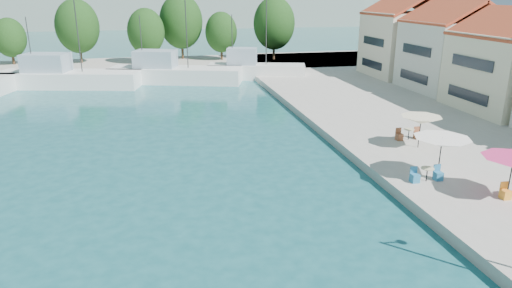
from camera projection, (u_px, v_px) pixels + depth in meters
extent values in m
cube|color=#A6A296|center=(141.00, 67.00, 64.94)|extent=(90.00, 16.00, 0.60)
cube|color=gray|center=(74.00, 0.00, 144.28)|extent=(180.00, 40.00, 16.00)
cube|color=gray|center=(272.00, 4.00, 177.62)|extent=(140.00, 40.00, 12.00)
cube|color=silver|center=(451.00, 56.00, 47.03)|extent=(8.00, 8.50, 7.00)
pyramid|color=#B75128|center=(458.00, 2.00, 45.36)|extent=(8.40, 8.80, 1.80)
cube|color=beige|center=(406.00, 44.00, 55.30)|extent=(8.60, 8.50, 7.50)
cube|color=white|center=(70.00, 81.00, 52.14)|extent=(16.45, 7.68, 2.20)
cube|color=#8B9FAB|center=(46.00, 62.00, 51.52)|extent=(5.38, 4.19, 2.00)
cylinder|color=#2D2D2D|center=(78.00, 35.00, 50.51)|extent=(0.12, 0.12, 8.00)
cylinder|color=#2D2D2D|center=(30.00, 44.00, 50.91)|extent=(0.10, 0.10, 6.00)
cube|color=silver|center=(176.00, 77.00, 54.83)|extent=(16.21, 8.55, 2.20)
cube|color=#8B9FAB|center=(155.00, 59.00, 54.36)|extent=(5.43, 4.39, 2.00)
cylinder|color=#2D2D2D|center=(187.00, 33.00, 53.10)|extent=(0.12, 0.12, 8.00)
cylinder|color=#2D2D2D|center=(141.00, 42.00, 53.86)|extent=(0.10, 0.10, 6.00)
cube|color=silver|center=(256.00, 73.00, 57.24)|extent=(12.43, 6.27, 2.20)
cube|color=#8B9FAB|center=(242.00, 56.00, 56.68)|extent=(4.13, 3.30, 2.00)
cylinder|color=#2D2D2D|center=(266.00, 32.00, 55.56)|extent=(0.12, 0.12, 8.00)
cylinder|color=#2D2D2D|center=(232.00, 40.00, 56.12)|extent=(0.10, 0.10, 6.00)
cylinder|color=#3F2B19|center=(12.00, 54.00, 64.53)|extent=(0.36, 0.36, 2.87)
ellipsoid|color=#193711|center=(10.00, 38.00, 63.81)|extent=(4.36, 4.36, 5.45)
cylinder|color=#3F2B19|center=(80.00, 49.00, 65.72)|extent=(0.36, 0.36, 3.99)
ellipsoid|color=#193711|center=(77.00, 26.00, 64.71)|extent=(6.06, 6.06, 7.57)
cylinder|color=#3F2B19|center=(147.00, 51.00, 65.54)|extent=(0.36, 0.36, 3.43)
ellipsoid|color=#193711|center=(146.00, 32.00, 64.67)|extent=(5.21, 5.21, 6.52)
cylinder|color=#3F2B19|center=(182.00, 45.00, 69.93)|extent=(0.36, 0.36, 4.28)
ellipsoid|color=#193711|center=(181.00, 22.00, 68.86)|extent=(6.50, 6.50, 8.13)
cylinder|color=#3F2B19|center=(222.00, 49.00, 68.99)|extent=(0.36, 0.36, 3.15)
ellipsoid|color=#193711|center=(221.00, 32.00, 68.20)|extent=(4.78, 4.78, 5.98)
cylinder|color=#3F2B19|center=(274.00, 46.00, 69.39)|extent=(0.36, 0.36, 4.09)
ellipsoid|color=#193711|center=(274.00, 23.00, 68.36)|extent=(6.22, 6.22, 7.78)
cylinder|color=black|center=(510.00, 178.00, 22.33)|extent=(0.06, 0.06, 2.12)
cylinder|color=black|center=(440.00, 158.00, 24.70)|extent=(0.06, 0.06, 2.34)
cone|color=white|center=(442.00, 142.00, 24.41)|extent=(3.04, 3.04, 0.50)
cylinder|color=black|center=(420.00, 132.00, 29.72)|extent=(0.06, 0.06, 2.12)
cone|color=beige|center=(421.00, 120.00, 29.46)|extent=(2.64, 2.64, 0.50)
cube|color=orange|center=(505.00, 194.00, 22.49)|extent=(0.42, 0.42, 0.46)
cylinder|color=black|center=(427.00, 175.00, 24.56)|extent=(0.06, 0.06, 0.74)
cylinder|color=#C8BB92|center=(428.00, 168.00, 24.45)|extent=(0.70, 0.70, 0.04)
cube|color=teal|center=(438.00, 176.00, 24.75)|extent=(0.42, 0.42, 0.46)
cube|color=teal|center=(415.00, 178.00, 24.47)|extent=(0.42, 0.42, 0.46)
cylinder|color=black|center=(409.00, 134.00, 31.57)|extent=(0.06, 0.06, 0.74)
cylinder|color=#C8BB92|center=(409.00, 129.00, 31.45)|extent=(0.70, 0.70, 0.04)
cube|color=brown|center=(418.00, 136.00, 31.75)|extent=(0.42, 0.42, 0.46)
cube|color=brown|center=(399.00, 137.00, 31.47)|extent=(0.42, 0.42, 0.46)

